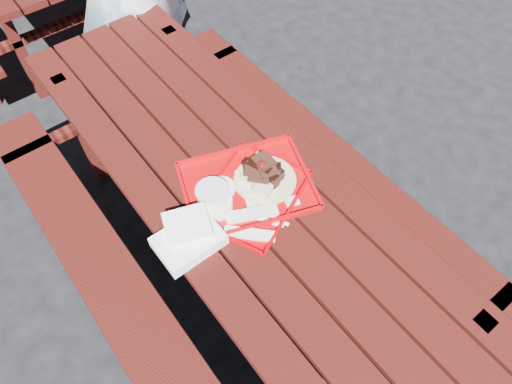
% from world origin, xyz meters
% --- Properties ---
extents(ground, '(60.00, 60.00, 0.00)m').
position_xyz_m(ground, '(0.00, 0.00, 0.00)').
color(ground, black).
rests_on(ground, ground).
extents(picnic_table_near, '(1.41, 2.40, 0.75)m').
position_xyz_m(picnic_table_near, '(-0.00, 0.00, 0.56)').
color(picnic_table_near, '#42120C').
rests_on(picnic_table_near, ground).
extents(near_tray, '(0.51, 0.46, 0.13)m').
position_xyz_m(near_tray, '(-0.01, -0.10, 0.78)').
color(near_tray, '#B10006').
rests_on(near_tray, picnic_table_near).
extents(far_tray, '(0.58, 0.52, 0.08)m').
position_xyz_m(far_tray, '(0.00, -0.08, 0.77)').
color(far_tray, '#AF0509').
rests_on(far_tray, picnic_table_near).
extents(white_cloth, '(0.23, 0.20, 0.09)m').
position_xyz_m(white_cloth, '(-0.29, -0.14, 0.79)').
color(white_cloth, white).
rests_on(white_cloth, picnic_table_near).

